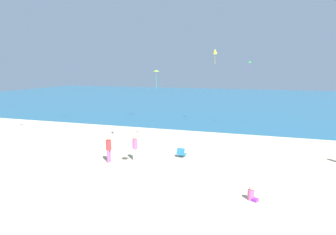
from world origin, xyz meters
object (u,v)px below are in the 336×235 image
at_px(person_1, 109,148).
at_px(kite_yellow, 215,52).
at_px(person_2, 135,146).
at_px(kite_green, 249,62).
at_px(beach_chair_mid_beach, 181,153).
at_px(kite_lime, 156,72).
at_px(person_0, 251,195).

bearing_deg(person_1, kite_yellow, 73.51).
bearing_deg(person_2, kite_green, -79.71).
relative_size(beach_chair_mid_beach, kite_lime, 0.45).
height_order(person_1, kite_yellow, kite_yellow).
relative_size(kite_green, kite_lime, 0.72).
height_order(person_0, kite_yellow, kite_yellow).
bearing_deg(person_1, kite_lime, 76.88).
xyz_separation_m(beach_chair_mid_beach, person_1, (-4.20, -2.56, 0.68)).
relative_size(beach_chair_mid_beach, person_0, 1.03).
bearing_deg(person_1, kite_green, 59.37).
bearing_deg(kite_yellow, beach_chair_mid_beach, -90.84).
height_order(person_1, kite_lime, kite_lime).
xyz_separation_m(beach_chair_mid_beach, kite_yellow, (0.18, 11.99, 7.47)).
bearing_deg(person_1, beach_chair_mid_beach, 31.64).
height_order(beach_chair_mid_beach, kite_yellow, kite_yellow).
relative_size(person_2, kite_green, 1.56).
relative_size(person_1, kite_lime, 1.16).
bearing_deg(beach_chair_mid_beach, person_2, 130.84).
bearing_deg(kite_yellow, kite_lime, -108.71).
height_order(person_2, kite_yellow, kite_yellow).
bearing_deg(kite_lime, beach_chair_mid_beach, -44.87).
distance_m(beach_chair_mid_beach, kite_green, 12.96).
bearing_deg(person_1, person_2, 33.16).
height_order(beach_chair_mid_beach, person_0, beach_chair_mid_beach).
relative_size(person_0, kite_green, 0.61).
xyz_separation_m(person_1, kite_yellow, (4.38, 14.55, 6.79)).
bearing_deg(kite_green, kite_lime, -130.40).
relative_size(person_1, kite_green, 1.62).
distance_m(beach_chair_mid_beach, kite_lime, 6.87).
distance_m(kite_yellow, kite_lime, 9.80).
distance_m(person_0, person_2, 8.63).
xyz_separation_m(person_2, kite_yellow, (2.93, 13.61, 6.83)).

